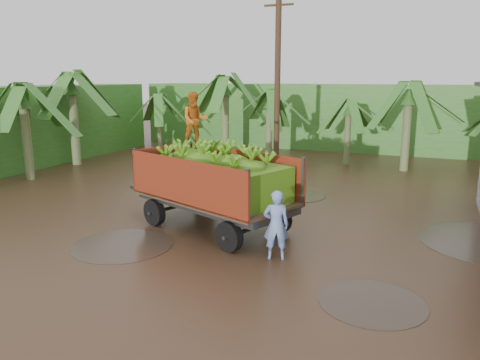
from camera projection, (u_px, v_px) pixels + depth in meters
name	position (u px, v px, depth m)	size (l,w,h in m)	color
ground	(276.00, 239.00, 11.88)	(100.00, 100.00, 0.00)	black
hedge_north	(329.00, 116.00, 26.71)	(22.00, 3.00, 3.60)	#2D661E
banana_trailer	(214.00, 180.00, 12.40)	(6.10, 3.58, 3.61)	#A12F17
man_blue	(276.00, 225.00, 10.42)	(0.58, 0.38, 1.59)	#6B88C4
utility_pole	(277.00, 84.00, 19.01)	(1.20, 0.24, 7.33)	#47301E
banana_plants	(196.00, 129.00, 19.66)	(24.38, 20.88, 4.40)	#2D661E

